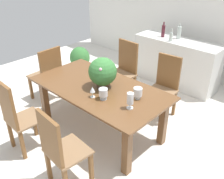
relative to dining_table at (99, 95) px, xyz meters
name	(u,v)px	position (x,y,z in m)	size (l,w,h in m)	color
ground_plane	(109,124)	(0.00, 0.20, -0.61)	(7.04, 7.04, 0.00)	silver
back_wall	(198,14)	(0.00, 2.80, 0.69)	(6.40, 0.10, 2.60)	white
dining_table	(99,95)	(0.00, 0.00, 0.00)	(1.98, 1.05, 0.74)	brown
chair_near_left	(17,115)	(-0.45, -1.03, -0.04)	(0.42, 0.45, 1.06)	brown
chair_near_right	(59,148)	(0.44, -1.03, -0.06)	(0.47, 0.45, 1.01)	brown
chair_head_end	(48,73)	(-1.28, 0.01, -0.06)	(0.50, 0.49, 1.01)	brown
chair_far_left	(124,68)	(-0.44, 1.04, -0.04)	(0.50, 0.50, 1.04)	brown
chair_far_right	(165,84)	(0.44, 1.03, -0.06)	(0.46, 0.46, 1.01)	brown
flower_centerpiece	(103,72)	(0.04, 0.04, 0.36)	(0.39, 0.41, 0.43)	#4C3828
crystal_vase_left	(130,99)	(0.67, -0.13, 0.25)	(0.08, 0.08, 0.21)	silver
crystal_vase_center_near	(138,92)	(0.59, 0.12, 0.22)	(0.11, 0.11, 0.15)	silver
crystal_vase_right	(103,93)	(0.28, -0.19, 0.22)	(0.12, 0.12, 0.15)	silver
wine_glass	(92,90)	(0.14, -0.25, 0.23)	(0.07, 0.07, 0.15)	silver
kitchen_counter	(175,62)	(-0.01, 2.13, -0.15)	(1.69, 0.53, 0.92)	silver
wine_bottle_amber	(163,31)	(-0.34, 2.10, 0.43)	(0.07, 0.07, 0.29)	#511E28
wine_bottle_green	(179,32)	(-0.06, 2.21, 0.43)	(0.08, 0.08, 0.29)	#B2BFB7
wine_bottle_clear	(171,36)	(-0.09, 1.98, 0.40)	(0.07, 0.07, 0.23)	#B2BFB7
potted_plant_floor	(80,59)	(-1.82, 1.17, -0.30)	(0.44, 0.44, 0.59)	#423D38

